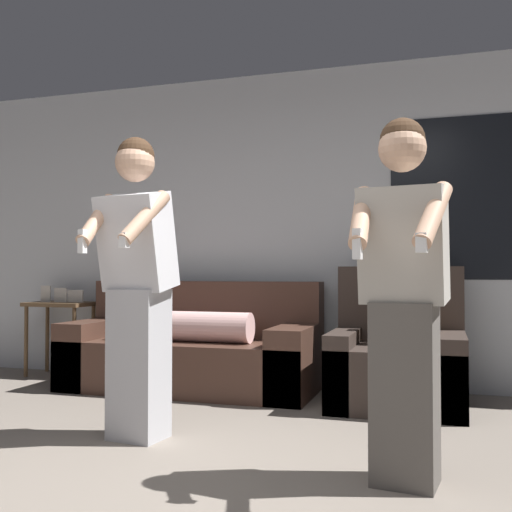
{
  "coord_description": "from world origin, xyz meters",
  "views": [
    {
      "loc": [
        1.09,
        -1.9,
        0.96
      ],
      "look_at": [
        0.17,
        1.07,
        1.04
      ],
      "focal_mm": 42.0,
      "sensor_mm": 36.0,
      "label": 1
    }
  ],
  "objects_px": {
    "couch": "(193,351)",
    "person_left": "(137,283)",
    "armchair": "(398,360)",
    "person_right": "(404,295)",
    "side_table": "(60,313)"
  },
  "relations": [
    {
      "from": "side_table",
      "to": "person_left",
      "type": "xyz_separation_m",
      "value": [
        1.71,
        -1.69,
        0.32
      ]
    },
    {
      "from": "couch",
      "to": "person_left",
      "type": "xyz_separation_m",
      "value": [
        0.28,
        -1.48,
        0.59
      ]
    },
    {
      "from": "armchair",
      "to": "side_table",
      "type": "distance_m",
      "value": 3.12
    },
    {
      "from": "armchair",
      "to": "person_left",
      "type": "relative_size",
      "value": 0.58
    },
    {
      "from": "person_left",
      "to": "person_right",
      "type": "bearing_deg",
      "value": -11.03
    },
    {
      "from": "couch",
      "to": "person_left",
      "type": "bearing_deg",
      "value": -79.13
    },
    {
      "from": "couch",
      "to": "person_left",
      "type": "relative_size",
      "value": 1.18
    },
    {
      "from": "couch",
      "to": "person_right",
      "type": "distance_m",
      "value": 2.59
    },
    {
      "from": "person_right",
      "to": "armchair",
      "type": "bearing_deg",
      "value": 94.87
    },
    {
      "from": "person_left",
      "to": "couch",
      "type": "bearing_deg",
      "value": 100.87
    },
    {
      "from": "side_table",
      "to": "person_right",
      "type": "height_order",
      "value": "person_right"
    },
    {
      "from": "person_left",
      "to": "side_table",
      "type": "bearing_deg",
      "value": 135.4
    },
    {
      "from": "person_left",
      "to": "person_right",
      "type": "xyz_separation_m",
      "value": [
        1.52,
        -0.3,
        -0.04
      ]
    },
    {
      "from": "couch",
      "to": "armchair",
      "type": "bearing_deg",
      "value": -4.54
    },
    {
      "from": "couch",
      "to": "side_table",
      "type": "xyz_separation_m",
      "value": [
        -1.43,
        0.21,
        0.27
      ]
    }
  ]
}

